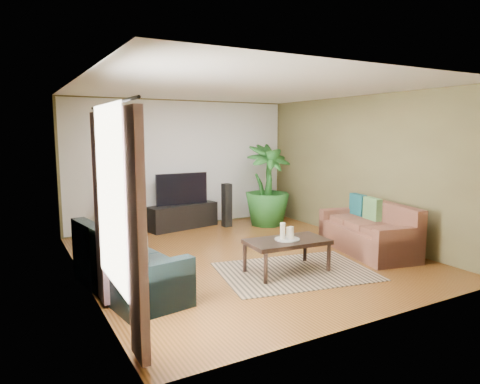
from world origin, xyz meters
TOP-DOWN VIEW (x-y plane):
  - floor at (0.00, 0.00)m, footprint 5.50×5.50m
  - ceiling at (0.00, 0.00)m, footprint 5.50×5.50m
  - wall_back at (0.00, 2.75)m, footprint 5.00×0.00m
  - wall_front at (0.00, -2.75)m, footprint 5.00×0.00m
  - wall_left at (-2.50, 0.00)m, footprint 0.00×5.50m
  - wall_right at (2.50, 0.00)m, footprint 0.00×5.50m
  - backwall_panel at (0.00, 2.74)m, footprint 4.90×0.00m
  - window_pane at (-2.48, -1.60)m, footprint 0.00×1.80m
  - curtain_near at (-2.43, -2.35)m, footprint 0.08×0.35m
  - curtain_far at (-2.43, -0.85)m, footprint 0.08×0.35m
  - curtain_rod at (-2.43, -1.60)m, footprint 0.03×1.90m
  - sofa_left at (-2.06, -0.57)m, footprint 1.10×2.02m
  - sofa_right at (1.96, -0.72)m, footprint 1.22×2.01m
  - area_rug at (0.26, -1.00)m, footprint 2.41×1.91m
  - coffee_table at (0.15, -0.94)m, footprint 1.22×0.72m
  - candle_tray at (0.15, -0.94)m, footprint 0.36×0.36m
  - candle_tall at (0.09, -0.91)m, footprint 0.07×0.07m
  - candle_mid at (0.19, -0.98)m, footprint 0.07×0.07m
  - candle_short at (0.22, -0.88)m, footprint 0.07×0.07m
  - tv_stand at (-0.12, 2.50)m, footprint 1.59×0.75m
  - television at (-0.12, 2.50)m, footprint 1.12×0.06m
  - speaker_left at (-1.09, 2.43)m, footprint 0.17×0.18m
  - speaker_right at (0.78, 2.17)m, footprint 0.18×0.19m
  - potted_plant at (1.62, 1.89)m, footprint 1.02×1.02m
  - plant_pot at (1.62, 1.89)m, footprint 0.32×0.32m
  - pedestal at (-1.67, 2.50)m, footprint 0.46×0.46m
  - vase at (-1.67, 2.50)m, footprint 0.33×0.33m
  - side_table at (-2.15, 0.37)m, footprint 0.67×0.67m

SIDE VIEW (x-z plane):
  - floor at x=0.00m, z-range 0.00..0.00m
  - area_rug at x=0.26m, z-range 0.00..0.01m
  - plant_pot at x=1.62m, z-range 0.00..0.25m
  - pedestal at x=-1.67m, z-range 0.00..0.36m
  - coffee_table at x=0.15m, z-range 0.00..0.48m
  - tv_stand at x=-0.12m, z-range 0.00..0.51m
  - side_table at x=-2.15m, z-range 0.00..0.56m
  - sofa_left at x=-2.06m, z-range 0.00..0.85m
  - sofa_right at x=1.96m, z-range 0.00..0.85m
  - speaker_left at x=-1.09m, z-range 0.00..0.89m
  - speaker_right at x=0.78m, z-range 0.00..0.93m
  - candle_tray at x=0.15m, z-range 0.48..0.50m
  - vase at x=-1.67m, z-range 0.30..0.76m
  - candle_short at x=0.22m, z-range 0.50..0.65m
  - candle_mid at x=0.19m, z-range 0.50..0.68m
  - candle_tall at x=0.09m, z-range 0.50..0.73m
  - television at x=-0.12m, z-range 0.51..1.17m
  - potted_plant at x=1.62m, z-range 0.00..1.76m
  - curtain_near at x=-2.43m, z-range 0.05..2.25m
  - curtain_far at x=-2.43m, z-range 0.05..2.25m
  - wall_left at x=-2.50m, z-range -1.40..4.10m
  - wall_right at x=2.50m, z-range -1.40..4.10m
  - wall_back at x=0.00m, z-range -1.15..3.85m
  - wall_front at x=0.00m, z-range -1.15..3.85m
  - backwall_panel at x=0.00m, z-range -1.10..3.80m
  - window_pane at x=-2.48m, z-range 0.50..2.30m
  - curtain_rod at x=-2.43m, z-range 2.28..2.31m
  - ceiling at x=0.00m, z-range 2.70..2.70m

